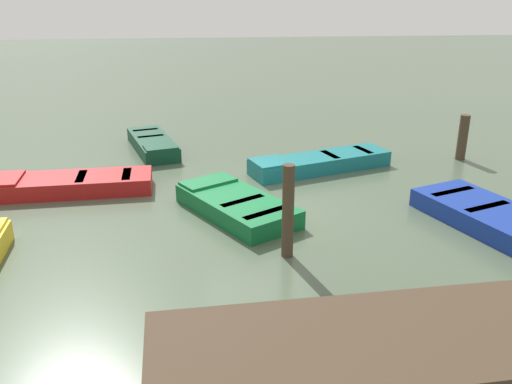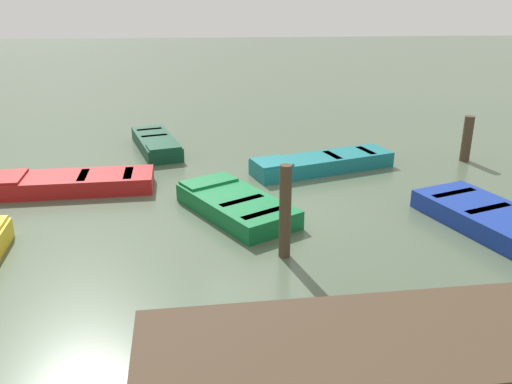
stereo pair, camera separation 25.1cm
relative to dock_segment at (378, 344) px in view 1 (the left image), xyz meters
The scene contains 9 objects.
ground_plane 6.41m from the dock_segment, 82.45° to the right, with size 80.00×80.00×0.00m, color #475642.
dock_segment is the anchor object (origin of this frame).
rowboat_teal 8.80m from the dock_segment, 97.29° to the right, with size 4.03×2.25×0.46m.
rowboat_green 6.09m from the dock_segment, 77.51° to the right, with size 2.72×3.25×0.46m.
rowboat_dark_green 11.50m from the dock_segment, 72.19° to the right, with size 1.81×3.15×0.46m.
rowboat_blue 6.14m from the dock_segment, 130.87° to the right, with size 2.64×3.85×0.46m.
rowboat_red 9.29m from the dock_segment, 55.30° to the right, with size 3.97×1.43×0.46m.
mooring_piling_mid_left 3.89m from the dock_segment, 82.84° to the right, with size 0.22×0.22×1.78m, color #423323.
mooring_piling_far_right 10.70m from the dock_segment, 119.97° to the right, with size 0.27×0.27×1.29m, color #423323.
Camera 1 is at (1.09, 11.46, 4.79)m, focal length 38.47 mm.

